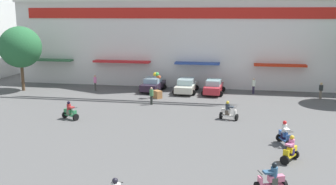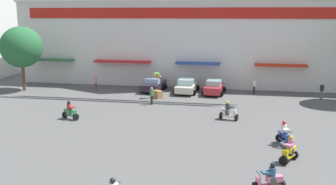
{
  "view_description": "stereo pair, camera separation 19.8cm",
  "coord_description": "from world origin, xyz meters",
  "px_view_note": "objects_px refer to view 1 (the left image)",
  "views": [
    {
      "loc": [
        4.26,
        -11.83,
        8.17
      ],
      "look_at": [
        -1.2,
        18.21,
        1.86
      ],
      "focal_mm": 41.41,
      "sensor_mm": 36.0,
      "label": 1
    },
    {
      "loc": [
        4.46,
        -11.79,
        8.17
      ],
      "look_at": [
        -1.2,
        18.21,
        1.86
      ],
      "focal_mm": 41.41,
      "sensor_mm": 36.0,
      "label": 2
    }
  ],
  "objects_px": {
    "scooter_rider_4": "(70,112)",
    "pedestrian_1": "(254,85)",
    "scooter_rider_1": "(290,151)",
    "parked_car_1": "(186,86)",
    "pedestrian_0": "(321,90)",
    "pedestrian_2": "(151,95)",
    "pedestrian_3": "(95,82)",
    "plaza_tree_0": "(20,47)",
    "balloon_vendor_cart": "(157,88)",
    "parked_car_0": "(153,84)",
    "parked_car_2": "(214,87)",
    "scooter_rider_3": "(272,180)",
    "scooter_rider_5": "(285,135)",
    "scooter_rider_2": "(229,112)"
  },
  "relations": [
    {
      "from": "scooter_rider_4",
      "to": "pedestrian_1",
      "type": "distance_m",
      "value": 19.11
    },
    {
      "from": "scooter_rider_1",
      "to": "parked_car_1",
      "type": "bearing_deg",
      "value": 114.88
    },
    {
      "from": "scooter_rider_4",
      "to": "pedestrian_0",
      "type": "xyz_separation_m",
      "value": [
        20.74,
        11.28,
        0.31
      ]
    },
    {
      "from": "parked_car_1",
      "to": "scooter_rider_1",
      "type": "xyz_separation_m",
      "value": [
        8.27,
        -17.82,
        -0.11
      ]
    },
    {
      "from": "pedestrian_2",
      "to": "pedestrian_3",
      "type": "height_order",
      "value": "pedestrian_3"
    },
    {
      "from": "plaza_tree_0",
      "to": "pedestrian_1",
      "type": "height_order",
      "value": "plaza_tree_0"
    },
    {
      "from": "pedestrian_3",
      "to": "balloon_vendor_cart",
      "type": "relative_size",
      "value": 0.65
    },
    {
      "from": "parked_car_1",
      "to": "pedestrian_0",
      "type": "relative_size",
      "value": 2.74
    },
    {
      "from": "scooter_rider_1",
      "to": "pedestrian_1",
      "type": "distance_m",
      "value": 18.67
    },
    {
      "from": "parked_car_0",
      "to": "scooter_rider_4",
      "type": "bearing_deg",
      "value": -108.54
    },
    {
      "from": "parked_car_2",
      "to": "pedestrian_3",
      "type": "relative_size",
      "value": 2.42
    },
    {
      "from": "scooter_rider_1",
      "to": "scooter_rider_4",
      "type": "xyz_separation_m",
      "value": [
        -15.81,
        6.08,
        -0.04
      ]
    },
    {
      "from": "scooter_rider_4",
      "to": "parked_car_2",
      "type": "bearing_deg",
      "value": 48.07
    },
    {
      "from": "pedestrian_0",
      "to": "pedestrian_3",
      "type": "relative_size",
      "value": 0.94
    },
    {
      "from": "scooter_rider_1",
      "to": "scooter_rider_4",
      "type": "distance_m",
      "value": 16.93
    },
    {
      "from": "plaza_tree_0",
      "to": "pedestrian_0",
      "type": "xyz_separation_m",
      "value": [
        30.46,
        1.5,
        -3.74
      ]
    },
    {
      "from": "parked_car_0",
      "to": "scooter_rider_4",
      "type": "height_order",
      "value": "parked_car_0"
    },
    {
      "from": "pedestrian_2",
      "to": "scooter_rider_3",
      "type": "bearing_deg",
      "value": -59.79
    },
    {
      "from": "parked_car_2",
      "to": "balloon_vendor_cart",
      "type": "xyz_separation_m",
      "value": [
        -5.28,
        -2.9,
        0.27
      ]
    },
    {
      "from": "pedestrian_0",
      "to": "pedestrian_1",
      "type": "bearing_deg",
      "value": 168.76
    },
    {
      "from": "scooter_rider_4",
      "to": "scooter_rider_5",
      "type": "height_order",
      "value": "scooter_rider_5"
    },
    {
      "from": "scooter_rider_1",
      "to": "pedestrian_2",
      "type": "relative_size",
      "value": 0.95
    },
    {
      "from": "parked_car_1",
      "to": "pedestrian_0",
      "type": "xyz_separation_m",
      "value": [
        13.2,
        -0.46,
        0.15
      ]
    },
    {
      "from": "parked_car_2",
      "to": "scooter_rider_1",
      "type": "bearing_deg",
      "value": -72.97
    },
    {
      "from": "scooter_rider_5",
      "to": "pedestrian_0",
      "type": "distance_m",
      "value": 15.31
    },
    {
      "from": "pedestrian_0",
      "to": "parked_car_0",
      "type": "bearing_deg",
      "value": 177.86
    },
    {
      "from": "scooter_rider_2",
      "to": "pedestrian_1",
      "type": "distance_m",
      "value": 10.67
    },
    {
      "from": "scooter_rider_4",
      "to": "pedestrian_1",
      "type": "height_order",
      "value": "pedestrian_1"
    },
    {
      "from": "plaza_tree_0",
      "to": "scooter_rider_1",
      "type": "bearing_deg",
      "value": -31.85
    },
    {
      "from": "scooter_rider_2",
      "to": "pedestrian_2",
      "type": "xyz_separation_m",
      "value": [
        -7.0,
        3.81,
        0.29
      ]
    },
    {
      "from": "scooter_rider_2",
      "to": "scooter_rider_5",
      "type": "xyz_separation_m",
      "value": [
        3.63,
        -5.32,
        0.01
      ]
    },
    {
      "from": "pedestrian_0",
      "to": "scooter_rider_2",
      "type": "bearing_deg",
      "value": -133.01
    },
    {
      "from": "pedestrian_1",
      "to": "balloon_vendor_cart",
      "type": "bearing_deg",
      "value": -157.46
    },
    {
      "from": "scooter_rider_2",
      "to": "pedestrian_2",
      "type": "height_order",
      "value": "pedestrian_2"
    },
    {
      "from": "scooter_rider_3",
      "to": "pedestrian_2",
      "type": "bearing_deg",
      "value": 120.21
    },
    {
      "from": "pedestrian_3",
      "to": "pedestrian_1",
      "type": "bearing_deg",
      "value": 4.84
    },
    {
      "from": "plaza_tree_0",
      "to": "balloon_vendor_cart",
      "type": "relative_size",
      "value": 2.65
    },
    {
      "from": "scooter_rider_2",
      "to": "pedestrian_3",
      "type": "xyz_separation_m",
      "value": [
        -14.32,
        9.03,
        0.35
      ]
    },
    {
      "from": "parked_car_0",
      "to": "scooter_rider_3",
      "type": "height_order",
      "value": "parked_car_0"
    },
    {
      "from": "scooter_rider_1",
      "to": "scooter_rider_3",
      "type": "bearing_deg",
      "value": -108.2
    },
    {
      "from": "parked_car_2",
      "to": "scooter_rider_4",
      "type": "relative_size",
      "value": 2.68
    },
    {
      "from": "pedestrian_0",
      "to": "parked_car_1",
      "type": "bearing_deg",
      "value": 177.99
    },
    {
      "from": "scooter_rider_1",
      "to": "scooter_rider_3",
      "type": "relative_size",
      "value": 0.97
    },
    {
      "from": "parked_car_0",
      "to": "pedestrian_0",
      "type": "relative_size",
      "value": 2.62
    },
    {
      "from": "pedestrian_1",
      "to": "balloon_vendor_cart",
      "type": "distance_m",
      "value": 10.08
    },
    {
      "from": "parked_car_0",
      "to": "scooter_rider_1",
      "type": "distance_m",
      "value": 21.52
    },
    {
      "from": "plaza_tree_0",
      "to": "parked_car_1",
      "type": "relative_size",
      "value": 1.57
    },
    {
      "from": "pedestrian_0",
      "to": "pedestrian_1",
      "type": "relative_size",
      "value": 0.98
    },
    {
      "from": "pedestrian_2",
      "to": "scooter_rider_2",
      "type": "bearing_deg",
      "value": -28.55
    },
    {
      "from": "scooter_rider_3",
      "to": "parked_car_2",
      "type": "bearing_deg",
      "value": 100.71
    }
  ]
}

